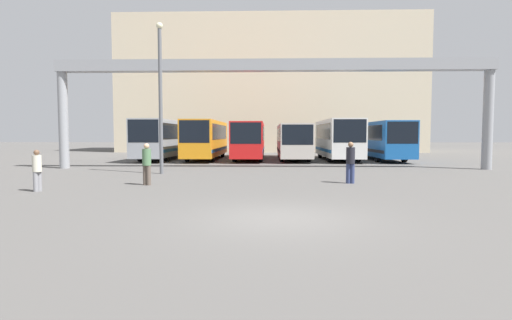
{
  "coord_description": "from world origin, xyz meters",
  "views": [
    {
      "loc": [
        -0.26,
        -10.13,
        2.15
      ],
      "look_at": [
        -1.13,
        18.7,
        0.3
      ],
      "focal_mm": 28.0,
      "sensor_mm": 36.0,
      "label": 1
    }
  ],
  "objects_px": {
    "bus_slot_0": "(164,137)",
    "pedestrian_mid_right": "(37,169)",
    "bus_slot_1": "(206,137)",
    "bus_slot_2": "(250,138)",
    "bus_slot_3": "(293,140)",
    "bus_slot_4": "(338,137)",
    "lamp_post": "(160,92)",
    "bus_slot_5": "(379,138)",
    "pedestrian_mid_left": "(350,161)",
    "pedestrian_near_center": "(147,163)"
  },
  "relations": [
    {
      "from": "bus_slot_2",
      "to": "bus_slot_5",
      "type": "height_order",
      "value": "bus_slot_5"
    },
    {
      "from": "bus_slot_3",
      "to": "pedestrian_mid_right",
      "type": "bearing_deg",
      "value": -118.66
    },
    {
      "from": "bus_slot_3",
      "to": "pedestrian_mid_right",
      "type": "xyz_separation_m",
      "value": [
        -10.83,
        -19.82,
        -0.88
      ]
    },
    {
      "from": "bus_slot_0",
      "to": "bus_slot_1",
      "type": "bearing_deg",
      "value": -1.0
    },
    {
      "from": "bus_slot_3",
      "to": "lamp_post",
      "type": "relative_size",
      "value": 1.4
    },
    {
      "from": "lamp_post",
      "to": "bus_slot_5",
      "type": "bearing_deg",
      "value": 40.38
    },
    {
      "from": "bus_slot_1",
      "to": "bus_slot_2",
      "type": "xyz_separation_m",
      "value": [
        3.74,
        0.19,
        -0.09
      ]
    },
    {
      "from": "bus_slot_2",
      "to": "bus_slot_4",
      "type": "distance_m",
      "value": 7.54
    },
    {
      "from": "bus_slot_0",
      "to": "pedestrian_near_center",
      "type": "distance_m",
      "value": 18.34
    },
    {
      "from": "pedestrian_near_center",
      "to": "bus_slot_5",
      "type": "bearing_deg",
      "value": -109.86
    },
    {
      "from": "bus_slot_1",
      "to": "pedestrian_mid_right",
      "type": "xyz_separation_m",
      "value": [
        -3.34,
        -19.81,
        -1.06
      ]
    },
    {
      "from": "bus_slot_1",
      "to": "lamp_post",
      "type": "relative_size",
      "value": 1.4
    },
    {
      "from": "pedestrian_mid_right",
      "to": "bus_slot_1",
      "type": "bearing_deg",
      "value": 14.0
    },
    {
      "from": "bus_slot_0",
      "to": "lamp_post",
      "type": "bearing_deg",
      "value": -75.87
    },
    {
      "from": "bus_slot_1",
      "to": "pedestrian_near_center",
      "type": "relative_size",
      "value": 6.43
    },
    {
      "from": "bus_slot_0",
      "to": "lamp_post",
      "type": "distance_m",
      "value": 13.6
    },
    {
      "from": "bus_slot_3",
      "to": "pedestrian_mid_right",
      "type": "distance_m",
      "value": 22.6
    },
    {
      "from": "bus_slot_3",
      "to": "bus_slot_4",
      "type": "xyz_separation_m",
      "value": [
        3.74,
        -0.7,
        0.21
      ]
    },
    {
      "from": "bus_slot_0",
      "to": "pedestrian_near_center",
      "type": "height_order",
      "value": "bus_slot_0"
    },
    {
      "from": "pedestrian_mid_left",
      "to": "bus_slot_5",
      "type": "bearing_deg",
      "value": 75.36
    },
    {
      "from": "bus_slot_3",
      "to": "pedestrian_near_center",
      "type": "relative_size",
      "value": 6.44
    },
    {
      "from": "pedestrian_mid_right",
      "to": "bus_slot_2",
      "type": "bearing_deg",
      "value": 4.07
    },
    {
      "from": "pedestrian_mid_right",
      "to": "pedestrian_near_center",
      "type": "bearing_deg",
      "value": -37.17
    },
    {
      "from": "bus_slot_0",
      "to": "lamp_post",
      "type": "relative_size",
      "value": 1.42
    },
    {
      "from": "bus_slot_1",
      "to": "pedestrian_mid_left",
      "type": "xyz_separation_m",
      "value": [
        8.98,
        -16.94,
        -0.92
      ]
    },
    {
      "from": "lamp_post",
      "to": "bus_slot_2",
      "type": "bearing_deg",
      "value": 72.1
    },
    {
      "from": "bus_slot_4",
      "to": "pedestrian_mid_right",
      "type": "distance_m",
      "value": 24.06
    },
    {
      "from": "bus_slot_2",
      "to": "bus_slot_4",
      "type": "bearing_deg",
      "value": -6.78
    },
    {
      "from": "pedestrian_mid_left",
      "to": "pedestrian_mid_right",
      "type": "bearing_deg",
      "value": -162.3
    },
    {
      "from": "bus_slot_0",
      "to": "pedestrian_mid_right",
      "type": "height_order",
      "value": "bus_slot_0"
    },
    {
      "from": "pedestrian_mid_left",
      "to": "bus_slot_2",
      "type": "bearing_deg",
      "value": 111.57
    },
    {
      "from": "bus_slot_3",
      "to": "pedestrian_mid_right",
      "type": "relative_size",
      "value": 7.25
    },
    {
      "from": "bus_slot_1",
      "to": "bus_slot_3",
      "type": "distance_m",
      "value": 7.49
    },
    {
      "from": "bus_slot_5",
      "to": "pedestrian_mid_left",
      "type": "xyz_separation_m",
      "value": [
        -6.0,
        -17.2,
        -0.86
      ]
    },
    {
      "from": "bus_slot_0",
      "to": "pedestrian_mid_left",
      "type": "xyz_separation_m",
      "value": [
        12.72,
        -17.01,
        -0.95
      ]
    },
    {
      "from": "bus_slot_1",
      "to": "bus_slot_0",
      "type": "bearing_deg",
      "value": 179.0
    },
    {
      "from": "bus_slot_1",
      "to": "bus_slot_5",
      "type": "relative_size",
      "value": 0.96
    },
    {
      "from": "bus_slot_2",
      "to": "lamp_post",
      "type": "xyz_separation_m",
      "value": [
        -4.23,
        -13.08,
        2.64
      ]
    },
    {
      "from": "bus_slot_4",
      "to": "pedestrian_mid_right",
      "type": "height_order",
      "value": "bus_slot_4"
    },
    {
      "from": "bus_slot_2",
      "to": "lamp_post",
      "type": "bearing_deg",
      "value": -107.9
    },
    {
      "from": "bus_slot_5",
      "to": "pedestrian_mid_left",
      "type": "height_order",
      "value": "bus_slot_5"
    },
    {
      "from": "pedestrian_near_center",
      "to": "bus_slot_0",
      "type": "bearing_deg",
      "value": -58.14
    },
    {
      "from": "bus_slot_4",
      "to": "lamp_post",
      "type": "height_order",
      "value": "lamp_post"
    },
    {
      "from": "pedestrian_mid_left",
      "to": "pedestrian_near_center",
      "type": "xyz_separation_m",
      "value": [
        -8.76,
        -0.88,
        -0.03
      ]
    },
    {
      "from": "bus_slot_5",
      "to": "bus_slot_1",
      "type": "bearing_deg",
      "value": -179.03
    },
    {
      "from": "bus_slot_3",
      "to": "bus_slot_5",
      "type": "xyz_separation_m",
      "value": [
        7.49,
        0.25,
        0.11
      ]
    },
    {
      "from": "bus_slot_0",
      "to": "bus_slot_4",
      "type": "distance_m",
      "value": 14.99
    },
    {
      "from": "bus_slot_5",
      "to": "lamp_post",
      "type": "distance_m",
      "value": 20.46
    },
    {
      "from": "bus_slot_1",
      "to": "bus_slot_2",
      "type": "height_order",
      "value": "bus_slot_1"
    },
    {
      "from": "bus_slot_1",
      "to": "pedestrian_near_center",
      "type": "height_order",
      "value": "bus_slot_1"
    }
  ]
}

